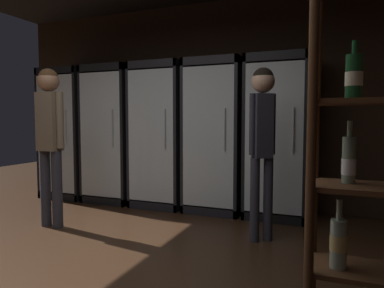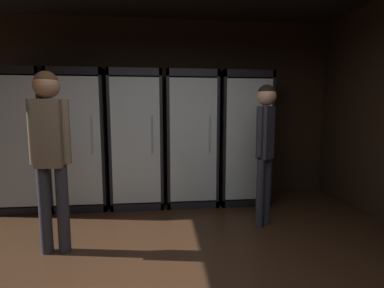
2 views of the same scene
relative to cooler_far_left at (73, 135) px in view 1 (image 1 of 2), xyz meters
The scene contains 8 objects.
wall_back 2.12m from the cooler_far_left, ahead, with size 6.00×0.06×2.80m, color black.
cooler_far_left is the anchor object (origin of this frame).
cooler_left 0.78m from the cooler_far_left, ahead, with size 0.73×0.70×1.94m.
cooler_center 1.56m from the cooler_far_left, ahead, with size 0.73×0.70×1.94m.
cooler_right 2.35m from the cooler_far_left, ahead, with size 0.73×0.70×1.94m.
cooler_far_right 3.13m from the cooler_far_left, ahead, with size 0.73×0.70×1.94m.
shopper_near 3.28m from the cooler_far_left, 17.88° to the right, with size 0.23×0.22×1.68m.
shopper_far 1.66m from the cooler_far_left, 57.95° to the right, with size 0.38×0.23×1.73m.
Camera 1 is at (1.72, -1.72, 1.19)m, focal length 33.17 mm.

